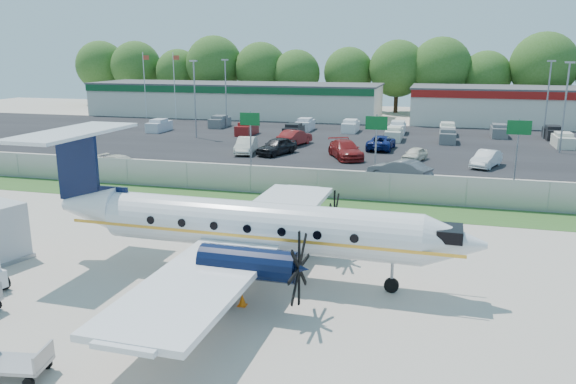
# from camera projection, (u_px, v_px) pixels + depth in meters

# --- Properties ---
(ground) EXTENTS (170.00, 170.00, 0.00)m
(ground) POSITION_uv_depth(u_px,v_px,m) (255.00, 269.00, 26.52)
(ground) COLOR #BAAD9D
(ground) RESTS_ON ground
(grass_verge) EXTENTS (170.00, 4.00, 0.02)m
(grass_verge) POSITION_uv_depth(u_px,v_px,m) (311.00, 204.00, 37.76)
(grass_verge) COLOR #2D561E
(grass_verge) RESTS_ON ground
(access_road) EXTENTS (170.00, 8.00, 0.02)m
(access_road) POSITION_uv_depth(u_px,v_px,m) (331.00, 182.00, 44.32)
(access_road) COLOR black
(access_road) RESTS_ON ground
(parking_lot) EXTENTS (170.00, 32.00, 0.02)m
(parking_lot) POSITION_uv_depth(u_px,v_px,m) (365.00, 142.00, 63.99)
(parking_lot) COLOR black
(parking_lot) RESTS_ON ground
(perimeter_fence) EXTENTS (120.00, 0.06, 1.99)m
(perimeter_fence) POSITION_uv_depth(u_px,v_px,m) (318.00, 183.00, 39.39)
(perimeter_fence) COLOR gray
(perimeter_fence) RESTS_ON ground
(building_west) EXTENTS (46.40, 12.40, 5.24)m
(building_west) POSITION_uv_depth(u_px,v_px,m) (235.00, 99.00, 90.02)
(building_west) COLOR silver
(building_west) RESTS_ON ground
(building_east) EXTENTS (44.40, 12.40, 5.24)m
(building_east) POSITION_uv_depth(u_px,v_px,m) (575.00, 107.00, 77.38)
(building_east) COLOR silver
(building_east) RESTS_ON ground
(sign_left) EXTENTS (1.80, 0.26, 5.00)m
(sign_left) POSITION_uv_depth(u_px,v_px,m) (250.00, 127.00, 49.13)
(sign_left) COLOR gray
(sign_left) RESTS_ON ground
(sign_mid) EXTENTS (1.80, 0.26, 5.00)m
(sign_mid) POSITION_uv_depth(u_px,v_px,m) (376.00, 131.00, 46.35)
(sign_mid) COLOR gray
(sign_mid) RESTS_ON ground
(sign_right) EXTENTS (1.80, 0.26, 5.00)m
(sign_right) POSITION_uv_depth(u_px,v_px,m) (518.00, 136.00, 43.57)
(sign_right) COLOR gray
(sign_right) RESTS_ON ground
(flagpole_west) EXTENTS (1.06, 0.12, 10.00)m
(flagpole_west) POSITION_uv_depth(u_px,v_px,m) (145.00, 81.00, 85.76)
(flagpole_west) COLOR silver
(flagpole_west) RESTS_ON ground
(flagpole_east) EXTENTS (1.06, 0.12, 10.00)m
(flagpole_east) POSITION_uv_depth(u_px,v_px,m) (175.00, 82.00, 84.50)
(flagpole_east) COLOR silver
(flagpole_east) RESTS_ON ground
(light_pole_nw) EXTENTS (0.90, 0.35, 9.09)m
(light_pole_nw) POSITION_uv_depth(u_px,v_px,m) (195.00, 94.00, 65.91)
(light_pole_nw) COLOR gray
(light_pole_nw) RESTS_ON ground
(light_pole_ne) EXTENTS (0.90, 0.35, 9.09)m
(light_pole_ne) POSITION_uv_depth(u_px,v_px,m) (565.00, 101.00, 55.80)
(light_pole_ne) COLOR gray
(light_pole_ne) RESTS_ON ground
(light_pole_sw) EXTENTS (0.90, 0.35, 9.09)m
(light_pole_sw) POSITION_uv_depth(u_px,v_px,m) (226.00, 89.00, 75.28)
(light_pole_sw) COLOR gray
(light_pole_sw) RESTS_ON ground
(light_pole_se) EXTENTS (0.90, 0.35, 9.09)m
(light_pole_se) POSITION_uv_depth(u_px,v_px,m) (548.00, 94.00, 65.17)
(light_pole_se) COLOR gray
(light_pole_se) RESTS_ON ground
(tree_line) EXTENTS (112.00, 6.00, 14.00)m
(tree_line) POSITION_uv_depth(u_px,v_px,m) (391.00, 112.00, 95.85)
(tree_line) COLOR #2B5519
(tree_line) RESTS_ON ground
(aircraft) EXTENTS (20.35, 20.11, 6.34)m
(aircraft) POSITION_uv_depth(u_px,v_px,m) (249.00, 225.00, 25.04)
(aircraft) COLOR silver
(aircraft) RESTS_ON ground
(baggage_cart_far) EXTENTS (2.14, 1.49, 1.04)m
(baggage_cart_far) POSITION_uv_depth(u_px,v_px,m) (16.00, 363.00, 17.56)
(baggage_cart_far) COLOR gray
(baggage_cart_far) RESTS_ON ground
(cone_nose) EXTENTS (0.40, 0.40, 0.57)m
(cone_nose) POSITION_uv_depth(u_px,v_px,m) (393.00, 249.00, 28.34)
(cone_nose) COLOR #FF6A08
(cone_nose) RESTS_ON ground
(cone_port_wing) EXTENTS (0.36, 0.36, 0.50)m
(cone_port_wing) POSITION_uv_depth(u_px,v_px,m) (242.00, 300.00, 22.59)
(cone_port_wing) COLOR #FF6A08
(cone_port_wing) RESTS_ON ground
(cone_starboard_wing) EXTENTS (0.43, 0.43, 0.61)m
(cone_starboard_wing) POSITION_uv_depth(u_px,v_px,m) (256.00, 221.00, 33.11)
(cone_starboard_wing) COLOR #FF6A08
(cone_starboard_wing) RESTS_ON ground
(road_car_west) EXTENTS (5.14, 2.88, 1.41)m
(road_car_west) POSITION_uv_depth(u_px,v_px,m) (122.00, 172.00, 48.03)
(road_car_west) COLOR beige
(road_car_west) RESTS_ON ground
(road_car_mid) EXTENTS (5.41, 3.65, 1.69)m
(road_car_mid) POSITION_uv_depth(u_px,v_px,m) (399.00, 181.00, 44.80)
(road_car_mid) COLOR #595B5E
(road_car_mid) RESTS_ON ground
(parked_car_a) EXTENTS (2.48, 5.13, 1.62)m
(parked_car_a) POSITION_uv_depth(u_px,v_px,m) (246.00, 153.00, 56.91)
(parked_car_a) COLOR beige
(parked_car_a) RESTS_ON ground
(parked_car_b) EXTENTS (3.60, 5.36, 1.70)m
(parked_car_b) POSITION_uv_depth(u_px,v_px,m) (277.00, 155.00, 56.20)
(parked_car_b) COLOR black
(parked_car_b) RESTS_ON ground
(parked_car_c) EXTENTS (4.66, 6.38, 1.72)m
(parked_car_c) POSITION_uv_depth(u_px,v_px,m) (345.00, 158.00, 54.15)
(parked_car_c) COLOR maroon
(parked_car_c) RESTS_ON ground
(parked_car_d) EXTENTS (2.61, 4.03, 1.28)m
(parked_car_d) POSITION_uv_depth(u_px,v_px,m) (414.00, 161.00, 52.93)
(parked_car_d) COLOR beige
(parked_car_d) RESTS_ON ground
(parked_car_e) EXTENTS (3.10, 4.79, 1.49)m
(parked_car_e) POSITION_uv_depth(u_px,v_px,m) (486.00, 167.00, 50.08)
(parked_car_e) COLOR silver
(parked_car_e) RESTS_ON ground
(parked_car_f) EXTENTS (2.96, 5.48, 1.72)m
(parked_car_f) POSITION_uv_depth(u_px,v_px,m) (295.00, 145.00, 61.87)
(parked_car_f) COLOR maroon
(parked_car_f) RESTS_ON ground
(parked_car_g) EXTENTS (2.80, 5.56, 1.51)m
(parked_car_g) POSITION_uv_depth(u_px,v_px,m) (381.00, 149.00, 59.15)
(parked_car_g) COLOR navy
(parked_car_g) RESTS_ON ground
(far_parking_rows) EXTENTS (56.00, 10.00, 1.60)m
(far_parking_rows) POSITION_uv_depth(u_px,v_px,m) (371.00, 136.00, 68.68)
(far_parking_rows) COLOR gray
(far_parking_rows) RESTS_ON ground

